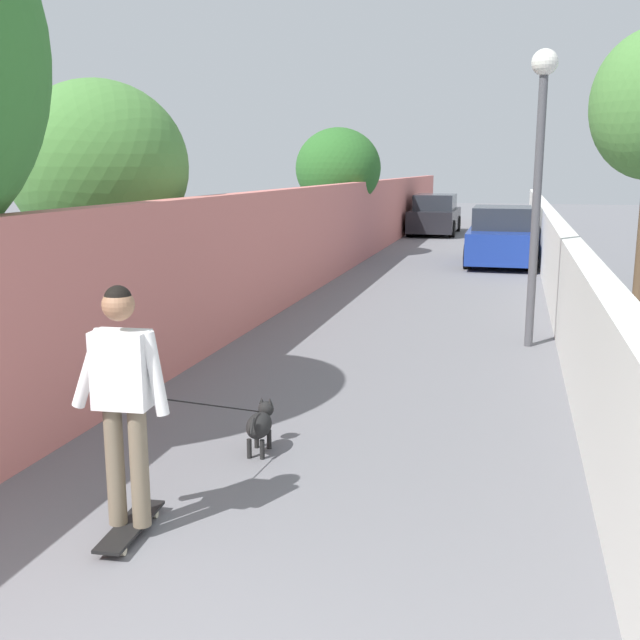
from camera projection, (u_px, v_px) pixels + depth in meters
name	position (u px, v px, depth m)	size (l,w,h in m)	color
ground_plane	(432.00, 287.00, 16.20)	(80.00, 80.00, 0.00)	slate
wall_left	(296.00, 244.00, 14.70)	(48.00, 0.30, 2.18)	#CC726B
fence_right	(559.00, 268.00, 13.54)	(48.00, 0.30, 1.53)	silver
tree_left_near	(99.00, 167.00, 10.53)	(2.52, 2.52, 3.79)	brown
tree_left_mid	(338.00, 169.00, 21.24)	(2.44, 2.44, 3.69)	brown
lamp_post	(540.00, 146.00, 10.31)	(0.36, 0.36, 4.15)	#4C4C51
skateboard	(131.00, 526.00, 5.28)	(0.81, 0.26, 0.08)	black
person_skateboarder	(123.00, 387.00, 5.07)	(0.25, 0.71, 1.72)	#726651
dog	(260.00, 424.00, 6.77)	(2.03, 0.51, 1.06)	black
car_near	(501.00, 237.00, 20.01)	(4.05, 1.80, 1.54)	navy
car_far	(435.00, 216.00, 29.11)	(4.37, 1.80, 1.54)	black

